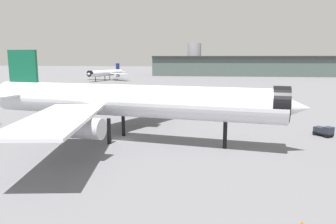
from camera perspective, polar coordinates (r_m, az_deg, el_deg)
ground at (r=55.63m, az=-8.07°, el=-4.84°), size 900.00×900.00×0.00m
airliner_near_gate at (r=53.24m, az=-7.34°, el=1.93°), size 56.31×51.10×15.31m
airliner_far_taxiway at (r=200.17m, az=-11.12°, el=6.88°), size 31.03×34.79×10.26m
terminal_building at (r=258.44m, az=15.54°, el=8.05°), size 164.12×41.34×25.17m
service_truck_front at (r=85.71m, az=-16.88°, el=1.06°), size 3.95×5.95×3.00m
baggage_tug_wing at (r=63.29m, az=26.23°, el=-3.07°), size 3.32×3.49×1.85m
traffic_cone_wingtip at (r=29.92m, az=22.96°, el=-18.07°), size 0.53×0.53×0.67m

